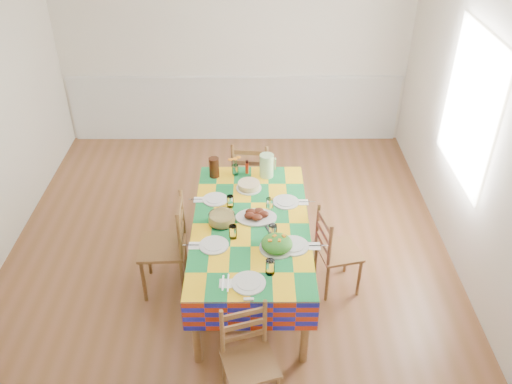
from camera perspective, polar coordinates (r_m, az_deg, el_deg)
room at (r=4.80m, az=-3.35°, el=5.71°), size 4.58×5.08×2.78m
wainscot at (r=7.40m, az=-2.25°, el=8.98°), size 4.41×0.06×0.92m
window_right at (r=5.36m, az=21.57°, el=8.30°), size 0.00×1.40×1.40m
dining_table at (r=4.80m, az=-0.55°, el=-4.09°), size 1.02×1.90×0.74m
setting_near_head at (r=4.19m, az=-0.03°, el=-8.94°), size 0.43×0.29×0.13m
setting_left_near at (r=4.53m, az=-3.79°, el=-5.09°), size 0.45×0.27×0.12m
setting_left_far at (r=5.00m, az=-3.82°, el=-0.85°), size 0.42×0.25×0.11m
setting_right_near at (r=4.52m, az=3.21°, el=-5.12°), size 0.50×0.29×0.13m
setting_right_far at (r=4.96m, az=2.61°, el=-1.13°), size 0.46×0.26×0.12m
meat_platter at (r=4.79m, az=0.00°, el=-2.49°), size 0.37×0.26×0.07m
salad_platter at (r=4.46m, az=2.21°, el=-5.51°), size 0.29×0.29×0.12m
pasta_bowl at (r=4.74m, az=-3.62°, el=-2.81°), size 0.24×0.24×0.08m
cake at (r=5.18m, az=-0.76°, el=0.67°), size 0.24×0.24×0.07m
serving_utensils at (r=4.67m, az=1.62°, el=-3.98°), size 0.14×0.31×0.01m
flower_vase at (r=5.37m, az=-2.21°, el=2.65°), size 0.13×0.11×0.21m
hot_sauce at (r=5.39m, az=-0.96°, el=2.67°), size 0.03×0.03×0.15m
green_pitcher at (r=5.33m, az=1.13°, el=2.81°), size 0.14×0.14×0.24m
tea_pitcher at (r=5.34m, az=-4.44°, el=2.61°), size 0.10×0.10×0.20m
name_card at (r=4.05m, az=-0.77°, el=-11.22°), size 0.08×0.02×0.02m
chair_near at (r=4.11m, az=-0.78°, el=-17.22°), size 0.46×0.45×0.85m
chair_far at (r=5.89m, az=-0.53°, el=1.59°), size 0.45×0.43×0.93m
chair_left at (r=4.98m, az=-9.31°, el=-5.66°), size 0.43×0.45×0.97m
chair_right at (r=4.99m, az=8.30°, el=-6.21°), size 0.44×0.45×0.86m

